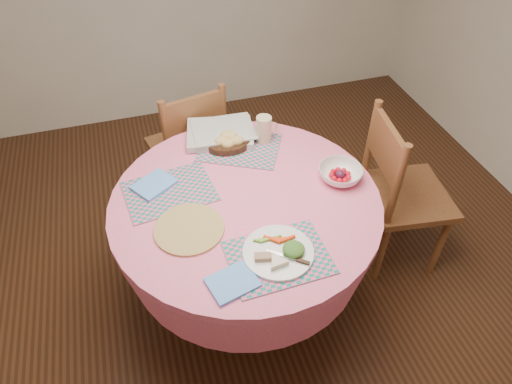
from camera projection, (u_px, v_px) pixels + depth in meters
ground at (248, 294)px, 2.58m from camera, size 4.00×4.00×0.00m
dining_table at (246, 228)px, 2.20m from camera, size 1.24×1.24×0.75m
chair_right at (399, 191)px, 2.47m from camera, size 0.49×0.50×0.97m
chair_back at (190, 146)px, 2.80m from camera, size 0.51×0.49×0.92m
placemat_front at (278, 257)px, 1.82m from camera, size 0.41×0.31×0.01m
placemat_left at (170, 191)px, 2.10m from camera, size 0.43×0.35×0.01m
placemat_back at (240, 148)px, 2.35m from camera, size 0.49×0.45×0.01m
wicker_trivet at (189, 229)px, 1.93m from camera, size 0.30×0.30×0.01m
napkin_near at (233, 283)px, 1.73m from camera, size 0.21×0.18×0.01m
napkin_far at (154, 185)px, 2.12m from camera, size 0.23×0.22×0.01m
dinner_plate at (280, 251)px, 1.82m from camera, size 0.29×0.29×0.05m
bread_bowl at (229, 141)px, 2.33m from camera, size 0.23×0.23×0.08m
latte_mug at (264, 129)px, 2.34m from camera, size 0.12×0.08×0.14m
fruit_bowl at (340, 174)px, 2.15m from camera, size 0.24×0.24×0.06m
newspaper_stack at (220, 133)px, 2.40m from camera, size 0.39×0.33×0.04m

